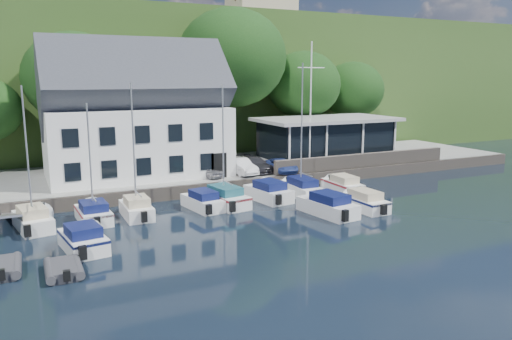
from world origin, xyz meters
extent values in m
plane|color=black|center=(0.00, 0.00, 0.00)|extent=(180.00, 180.00, 0.00)
cube|color=gray|center=(0.00, 17.50, 0.50)|extent=(60.00, 13.00, 1.00)
cube|color=#6D6257|center=(0.00, 11.00, 0.50)|extent=(60.00, 0.30, 1.00)
cube|color=#2D481B|center=(0.00, 62.00, 8.00)|extent=(160.00, 75.00, 16.00)
cube|color=#576B35|center=(8.00, 70.00, 16.15)|extent=(50.00, 30.00, 0.30)
cube|color=#6D6257|center=(12.00, 11.40, 1.60)|extent=(18.00, 0.50, 1.20)
imported|color=#A5A4A9|center=(-2.26, 13.22, 1.55)|extent=(2.30, 3.46, 1.10)
imported|color=silver|center=(0.67, 13.17, 1.66)|extent=(1.74, 4.11, 1.32)
imported|color=#2B2A2F|center=(2.22, 13.63, 1.63)|extent=(2.18, 4.49, 1.26)
imported|color=navy|center=(4.16, 12.49, 1.60)|extent=(1.69, 3.60, 1.19)
camera|label=1|loc=(-15.95, -23.93, 9.02)|focal=35.00mm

